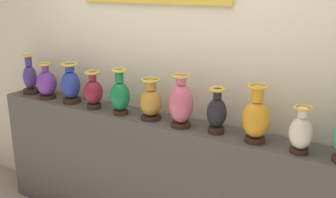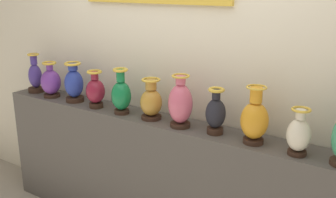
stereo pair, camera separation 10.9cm
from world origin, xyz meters
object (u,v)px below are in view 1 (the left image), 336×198
object	(u,v)px
vase_emerald	(120,95)
vase_rose	(181,104)
vase_burgundy	(93,92)
vase_ivory	(301,132)
vase_cobalt	(71,85)
vase_violet	(47,83)
vase_onyx	(217,113)
vase_amber	(256,118)
vase_ochre	(151,102)
vase_indigo	(30,78)

from	to	relation	value
vase_emerald	vase_rose	world-z (taller)	vase_rose
vase_burgundy	vase_ivory	size ratio (longest dim) A/B	1.07
vase_cobalt	vase_burgundy	bearing A→B (deg)	-5.12
vase_violet	vase_onyx	world-z (taller)	same
vase_cobalt	vase_burgundy	size ratio (longest dim) A/B	1.11
vase_cobalt	vase_amber	distance (m)	1.65
vase_onyx	vase_ochre	bearing A→B (deg)	-179.94
vase_cobalt	vase_rose	bearing A→B (deg)	-0.98
vase_ochre	vase_ivory	size ratio (longest dim) A/B	1.07
vase_indigo	vase_onyx	xyz separation A→B (m)	(1.91, -0.01, -0.00)
vase_indigo	vase_emerald	distance (m)	1.09
vase_rose	vase_amber	bearing A→B (deg)	0.71
vase_emerald	vase_ochre	xyz separation A→B (m)	(0.27, 0.03, -0.02)
vase_ochre	vase_rose	distance (m)	0.28
vase_violet	vase_emerald	xyz separation A→B (m)	(0.83, -0.01, 0.02)
vase_ivory	vase_emerald	bearing A→B (deg)	179.73
vase_cobalt	vase_burgundy	distance (m)	0.28
vase_indigo	vase_burgundy	distance (m)	0.82
vase_indigo	vase_ochre	distance (m)	1.36
vase_violet	vase_amber	xyz separation A→B (m)	(1.93, 0.01, 0.02)
vase_indigo	vase_violet	world-z (taller)	vase_indigo
vase_emerald	vase_onyx	bearing A→B (deg)	1.93
vase_indigo	vase_ochre	size ratio (longest dim) A/B	1.17
vase_violet	vase_onyx	size ratio (longest dim) A/B	1.00
vase_cobalt	vase_violet	bearing A→B (deg)	-176.32
vase_indigo	vase_cobalt	size ratio (longest dim) A/B	1.06
vase_ivory	vase_cobalt	bearing A→B (deg)	179.05
vase_onyx	vase_ivory	bearing A→B (deg)	-3.42
vase_onyx	vase_ivory	world-z (taller)	vase_onyx
vase_ochre	vase_onyx	bearing A→B (deg)	0.06
vase_ivory	vase_amber	bearing A→B (deg)	175.98
vase_emerald	vase_indigo	bearing A→B (deg)	177.83
vase_burgundy	vase_emerald	bearing A→B (deg)	-0.14
vase_indigo	vase_burgundy	size ratio (longest dim) A/B	1.17
vase_amber	vase_ivory	xyz separation A→B (m)	(0.29, -0.02, -0.03)
vase_cobalt	vase_onyx	size ratio (longest dim) A/B	1.08
vase_burgundy	vase_emerald	world-z (taller)	vase_emerald
vase_indigo	vase_cobalt	xyz separation A→B (m)	(0.54, -0.02, 0.01)
vase_emerald	vase_amber	size ratio (longest dim) A/B	0.96
vase_amber	vase_rose	bearing A→B (deg)	-179.29
vase_indigo	vase_amber	distance (m)	2.19
vase_burgundy	vase_ivory	world-z (taller)	vase_burgundy
vase_amber	vase_violet	bearing A→B (deg)	-179.82
vase_indigo	vase_emerald	bearing A→B (deg)	-2.17
vase_indigo	vase_amber	xyz separation A→B (m)	(2.19, -0.03, 0.01)
vase_violet	vase_burgundy	world-z (taller)	vase_violet
vase_cobalt	vase_rose	xyz separation A→B (m)	(1.10, -0.02, 0.01)
vase_ochre	vase_onyx	xyz separation A→B (m)	(0.54, 0.00, 0.01)
vase_indigo	vase_ochre	xyz separation A→B (m)	(1.36, -0.01, -0.01)
vase_onyx	vase_amber	xyz separation A→B (m)	(0.28, -0.01, 0.02)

